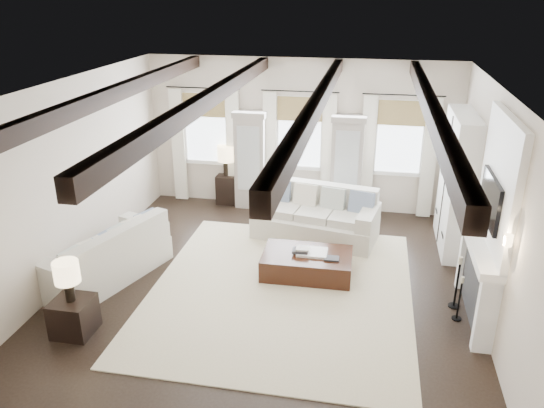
% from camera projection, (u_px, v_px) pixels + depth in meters
% --- Properties ---
extents(ground, '(7.50, 7.50, 0.00)m').
position_uv_depth(ground, '(264.00, 294.00, 8.38)').
color(ground, black).
rests_on(ground, ground).
extents(room_shell, '(6.54, 7.54, 3.22)m').
position_uv_depth(room_shell, '(322.00, 166.00, 8.34)').
color(room_shell, beige).
rests_on(room_shell, ground).
extents(area_rug, '(4.09, 4.69, 0.02)m').
position_uv_depth(area_rug, '(281.00, 290.00, 8.48)').
color(area_rug, beige).
rests_on(area_rug, ground).
extents(sofa_back, '(2.46, 1.44, 0.99)m').
position_uv_depth(sofa_back, '(316.00, 217.00, 10.19)').
color(sofa_back, beige).
rests_on(sofa_back, ground).
extents(sofa_left, '(1.68, 2.43, 0.95)m').
position_uv_depth(sofa_left, '(107.00, 258.00, 8.68)').
color(sofa_left, beige).
rests_on(sofa_left, ground).
extents(ottoman, '(1.50, 0.95, 0.39)m').
position_uv_depth(ottoman, '(307.00, 264.00, 8.89)').
color(ottoman, black).
rests_on(ottoman, ground).
extents(tray, '(0.51, 0.39, 0.04)m').
position_uv_depth(tray, '(312.00, 252.00, 8.82)').
color(tray, white).
rests_on(tray, ottoman).
extents(book_lower, '(0.26, 0.20, 0.04)m').
position_uv_depth(book_lower, '(300.00, 251.00, 8.79)').
color(book_lower, '#262628').
rests_on(book_lower, tray).
extents(book_upper, '(0.22, 0.17, 0.03)m').
position_uv_depth(book_upper, '(303.00, 249.00, 8.78)').
color(book_upper, beige).
rests_on(book_upper, book_lower).
extents(book_loose, '(0.24, 0.18, 0.03)m').
position_uv_depth(book_loose, '(332.00, 258.00, 8.63)').
color(book_loose, '#262628').
rests_on(book_loose, ottoman).
extents(side_table_front, '(0.53, 0.53, 0.53)m').
position_uv_depth(side_table_front, '(74.00, 316.00, 7.36)').
color(side_table_front, black).
rests_on(side_table_front, ground).
extents(lamp_front, '(0.34, 0.34, 0.59)m').
position_uv_depth(lamp_front, '(67.00, 274.00, 7.11)').
color(lamp_front, black).
rests_on(lamp_front, side_table_front).
extents(side_table_back, '(0.43, 0.43, 0.65)m').
position_uv_depth(side_table_back, '(228.00, 189.00, 11.84)').
color(side_table_back, black).
rests_on(side_table_back, ground).
extents(lamp_back, '(0.39, 0.39, 0.67)m').
position_uv_depth(lamp_back, '(226.00, 155.00, 11.55)').
color(lamp_back, black).
rests_on(lamp_back, side_table_back).
extents(candlestick_near, '(0.14, 0.14, 0.70)m').
position_uv_depth(candlestick_near, '(459.00, 302.00, 7.64)').
color(candlestick_near, black).
rests_on(candlestick_near, ground).
extents(candlestick_far, '(0.17, 0.17, 0.85)m').
position_uv_depth(candlestick_far, '(457.00, 286.00, 7.92)').
color(candlestick_far, black).
rests_on(candlestick_far, ground).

